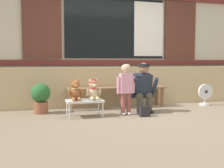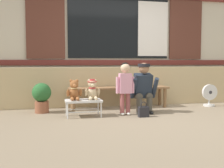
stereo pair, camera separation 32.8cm
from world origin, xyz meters
The scene contains 12 objects.
ground_plane centered at (0.00, 0.00, 0.00)m, with size 60.00×60.00×0.00m, color #84725B.
brick_low_wall centered at (0.00, 1.43, 0.42)m, with size 8.04×0.25×0.85m, color tan.
shop_facade centered at (0.00, 1.94, 1.75)m, with size 8.21×0.26×3.48m.
wooden_bench_long centered at (-0.20, 1.06, 0.37)m, with size 2.10×0.40×0.44m.
small_display_bench centered at (-1.05, 0.29, 0.27)m, with size 0.64×0.36×0.30m.
teddy_bear_plain centered at (-1.21, 0.29, 0.46)m, with size 0.28×0.26×0.36m.
teddy_bear_with_hat centered at (-0.89, 0.29, 0.47)m, with size 0.28×0.27×0.36m.
child_standing centered at (-0.29, 0.27, 0.59)m, with size 0.35×0.18×0.96m.
adult_crouching centered at (0.12, 0.42, 0.48)m, with size 0.50×0.49×0.95m.
handbag_on_ground centered at (-0.02, 0.02, 0.10)m, with size 0.18×0.11×0.27m.
potted_plant centered at (-1.77, 0.84, 0.32)m, with size 0.36×0.36×0.57m.
floor_fan centered at (1.77, 0.83, 0.24)m, with size 0.34×0.24×0.48m.
Camera 1 is at (-1.98, -4.61, 0.98)m, focal length 45.69 mm.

